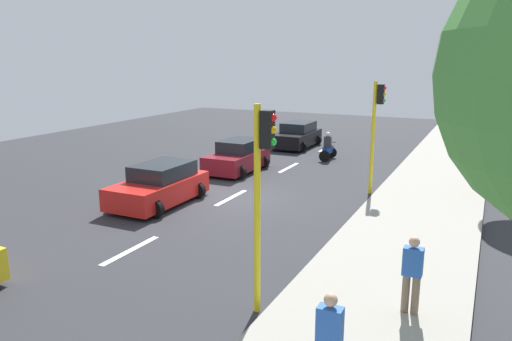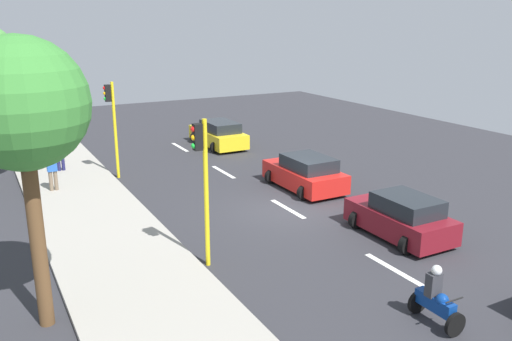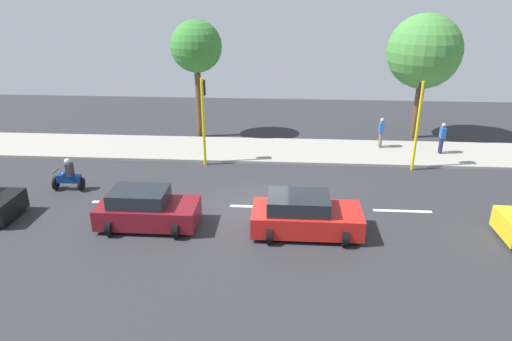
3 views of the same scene
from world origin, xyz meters
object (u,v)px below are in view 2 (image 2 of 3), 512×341
object	(u,v)px
car_yellow_cab	(218,134)
car_maroon	(401,217)
pedestrian_near_signal	(52,170)
traffic_light_corner	(112,116)
pedestrian_by_tree	(60,152)
street_tree_north	(21,107)
car_red	(305,173)
motorcycle	(436,300)
traffic_light_midblock	(203,173)

from	to	relation	value
car_yellow_cab	car_maroon	world-z (taller)	same
pedestrian_near_signal	traffic_light_corner	size ratio (longest dim) A/B	0.38
car_maroon	pedestrian_by_tree	world-z (taller)	pedestrian_by_tree
pedestrian_by_tree	street_tree_north	bearing A→B (deg)	79.54
car_maroon	traffic_light_corner	size ratio (longest dim) A/B	0.85
street_tree_north	car_maroon	bearing A→B (deg)	-179.99
car_yellow_cab	pedestrian_by_tree	size ratio (longest dim) A/B	2.66
car_red	motorcycle	distance (m)	11.05
pedestrian_by_tree	traffic_light_midblock	xyz separation A→B (m)	(-2.14, 12.62, 1.87)
car_yellow_cab	street_tree_north	bearing A→B (deg)	52.86
car_red	pedestrian_near_signal	world-z (taller)	pedestrian_near_signal
traffic_light_corner	traffic_light_midblock	size ratio (longest dim) A/B	1.00
motorcycle	traffic_light_corner	world-z (taller)	traffic_light_corner
motorcycle	pedestrian_near_signal	bearing A→B (deg)	-66.38
pedestrian_near_signal	traffic_light_midblock	distance (m)	10.13
motorcycle	car_red	bearing A→B (deg)	-106.84
car_red	traffic_light_corner	bearing A→B (deg)	-39.39
car_maroon	pedestrian_by_tree	bearing A→B (deg)	-57.01
motorcycle	street_tree_north	bearing A→B (deg)	-28.34
pedestrian_by_tree	traffic_light_corner	xyz separation A→B (m)	(-2.14, 2.03, 1.87)
car_red	pedestrian_by_tree	world-z (taller)	pedestrian_by_tree
street_tree_north	pedestrian_near_signal	bearing A→B (deg)	-99.31
car_maroon	street_tree_north	world-z (taller)	street_tree_north
motorcycle	car_maroon	bearing A→B (deg)	-124.42
traffic_light_corner	traffic_light_midblock	bearing A→B (deg)	90.00
car_yellow_cab	traffic_light_corner	distance (m)	8.16
motorcycle	traffic_light_midblock	distance (m)	7.10
car_yellow_cab	pedestrian_by_tree	distance (m)	9.25
traffic_light_midblock	pedestrian_by_tree	bearing A→B (deg)	-80.36
car_yellow_cab	motorcycle	bearing A→B (deg)	80.64
motorcycle	street_tree_north	world-z (taller)	street_tree_north
traffic_light_corner	street_tree_north	distance (m)	12.85
motorcycle	pedestrian_by_tree	world-z (taller)	pedestrian_by_tree
pedestrian_by_tree	car_maroon	bearing A→B (deg)	122.99
car_maroon	traffic_light_midblock	distance (m)	7.21
pedestrian_by_tree	street_tree_north	xyz separation A→B (m)	(2.54, 13.74, 4.31)
traffic_light_midblock	street_tree_north	bearing A→B (deg)	13.43
car_maroon	pedestrian_near_signal	world-z (taller)	pedestrian_near_signal
car_red	street_tree_north	bearing A→B (deg)	27.67
street_tree_north	traffic_light_corner	bearing A→B (deg)	-111.78
pedestrian_by_tree	car_red	bearing A→B (deg)	139.61
car_red	traffic_light_corner	distance (m)	9.17
street_tree_north	motorcycle	bearing A→B (deg)	151.66
motorcycle	traffic_light_corner	distance (m)	16.79
car_maroon	motorcycle	size ratio (longest dim) A/B	2.49
car_red	pedestrian_by_tree	bearing A→B (deg)	-40.39
pedestrian_by_tree	traffic_light_corner	size ratio (longest dim) A/B	0.38
motorcycle	car_yellow_cab	bearing A→B (deg)	-99.36
motorcycle	pedestrian_by_tree	distance (m)	19.16
pedestrian_near_signal	car_maroon	bearing A→B (deg)	132.43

